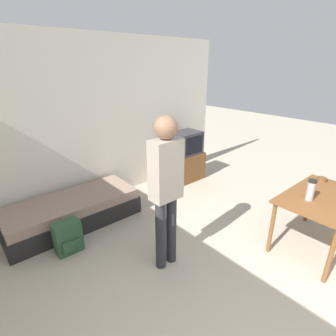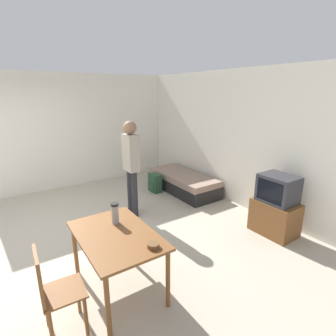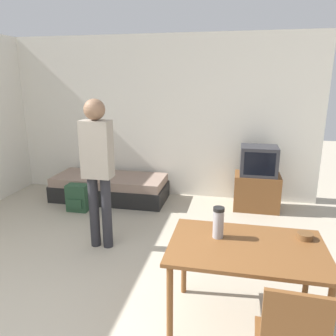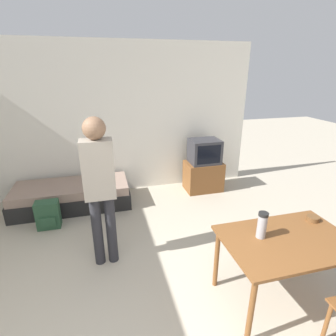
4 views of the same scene
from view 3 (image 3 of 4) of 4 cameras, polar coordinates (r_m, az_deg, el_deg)
wall_back at (r=5.72m, az=-3.60°, el=8.77°), size 5.72×0.06×2.70m
daybed at (r=5.67m, az=-10.06°, el=-3.40°), size 1.91×0.79×0.41m
tv at (r=5.28m, az=15.28°, el=-2.06°), size 0.69×0.48×1.01m
dining_table at (r=2.74m, az=13.47°, el=-14.61°), size 1.21×0.79×0.74m
person_standing at (r=3.86m, az=-12.17°, el=0.85°), size 0.34×0.24×1.79m
thermos_flask at (r=2.72m, az=8.77°, el=-9.11°), size 0.09×0.09×0.26m
mate_bowl at (r=2.93m, az=22.76°, el=-10.87°), size 0.13×0.13×0.05m
backpack at (r=5.29m, az=-15.44°, el=-5.04°), size 0.33×0.23×0.42m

